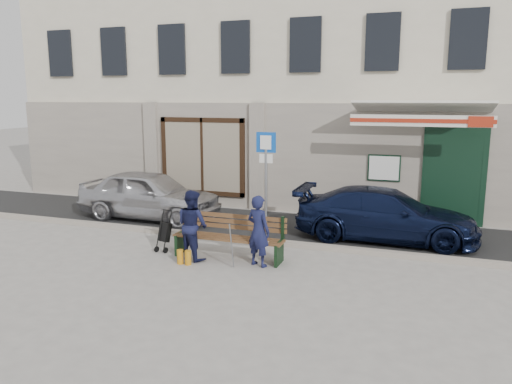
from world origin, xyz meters
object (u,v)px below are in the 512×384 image
at_px(man, 258,231).
at_px(stroller, 165,233).
at_px(car_navy, 386,214).
at_px(parking_sign, 266,169).
at_px(woman, 192,225).
at_px(car_silver, 149,195).
at_px(bench, 227,237).

xyz_separation_m(man, stroller, (-2.30, 0.27, -0.33)).
bearing_deg(stroller, car_navy, 46.85).
distance_m(parking_sign, woman, 2.40).
xyz_separation_m(car_silver, stroller, (1.89, -2.50, -0.29)).
bearing_deg(car_navy, stroller, 118.64).
bearing_deg(bench, man, -16.65).
distance_m(parking_sign, man, 2.21).
bearing_deg(woman, man, -154.02).
xyz_separation_m(bench, woman, (-0.65, -0.28, 0.28)).
distance_m(woman, stroller, 0.97).
xyz_separation_m(car_silver, woman, (2.74, -2.81, 0.05)).
relative_size(parking_sign, bench, 1.07).
height_order(man, stroller, man).
height_order(parking_sign, bench, parking_sign).
relative_size(car_silver, stroller, 4.45).
bearing_deg(car_navy, parking_sign, 107.15).
relative_size(man, woman, 0.98).
relative_size(man, stroller, 1.61).
relative_size(car_navy, stroller, 4.70).
bearing_deg(parking_sign, stroller, -137.73).
bearing_deg(woman, stroller, 4.05).
height_order(bench, stroller, bench).
relative_size(car_silver, parking_sign, 1.57).
distance_m(parking_sign, stroller, 2.79).
bearing_deg(parking_sign, car_silver, 167.12).
height_order(woman, stroller, woman).
bearing_deg(woman, bench, -132.42).
height_order(parking_sign, stroller, parking_sign).
bearing_deg(man, car_silver, -13.27).
bearing_deg(parking_sign, bench, -100.66).
xyz_separation_m(car_navy, stroller, (-4.54, -2.51, -0.22)).
distance_m(car_navy, man, 3.58).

